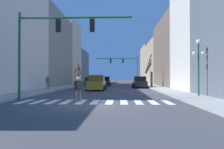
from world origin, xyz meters
TOP-DOWN VIEW (x-y plane):
  - ground_plane at (0.00, 0.00)m, footprint 240.00×240.00m
  - sidewalk_right at (6.83, 0.00)m, footprint 2.53×90.00m
  - building_row_left at (-11.10, 24.75)m, footprint 6.00×61.26m
  - building_row_right at (11.10, 26.26)m, footprint 6.00×64.52m
  - crosswalk_stripes at (-0.00, 1.65)m, footprint 9.45×2.60m
  - traffic_signal_near at (-2.98, 2.61)m, footprint 7.78×0.28m
  - traffic_signal_far at (2.54, 35.26)m, footprint 8.96×0.28m
  - street_lamp_right_corner at (7.45, 4.56)m, footprint 0.95×0.36m
  - car_driving_toward_lane at (-1.19, 13.89)m, footprint 2.08×4.85m
  - car_parked_left_mid at (4.42, 19.93)m, footprint 2.04×4.44m
  - car_parked_left_far at (-4.46, 31.01)m, footprint 1.96×4.30m
  - car_parked_right_mid at (-1.14, 26.83)m, footprint 2.11×4.61m
  - pedestrian_on_left_sidewalk at (-6.85, 13.00)m, footprint 0.65×0.45m
  - pedestrian_crossing_street at (-1.01, 1.28)m, footprint 0.54×0.53m
  - street_tree_right_far at (6.17, 21.27)m, footprint 1.22×1.28m
  - street_tree_right_near at (-7.23, 33.93)m, footprint 1.43×1.71m

SIDE VIEW (x-z plane):
  - ground_plane at x=0.00m, z-range 0.00..0.00m
  - crosswalk_stripes at x=0.00m, z-range 0.00..0.01m
  - sidewalk_right at x=6.83m, z-range 0.00..0.15m
  - car_parked_left_far at x=-4.46m, z-range -0.05..1.51m
  - car_parked_right_mid at x=-1.14m, z-range -0.05..1.61m
  - car_parked_left_mid at x=4.42m, z-range -0.06..1.62m
  - car_driving_toward_lane at x=-1.19m, z-range -0.07..1.73m
  - pedestrian_crossing_street at x=-1.01m, z-range 0.14..1.72m
  - pedestrian_on_left_sidewalk at x=-6.85m, z-range 0.30..1.95m
  - street_tree_right_near at x=-7.23m, z-range -0.09..4.14m
  - street_tree_right_far at x=6.17m, z-range -0.32..4.60m
  - street_lamp_right_corner at x=7.45m, z-range 1.03..5.28m
  - traffic_signal_near at x=-2.98m, z-range 1.41..7.41m
  - traffic_signal_far at x=2.54m, z-range 1.47..7.49m
  - building_row_right at x=11.10m, z-range -0.93..11.38m
  - building_row_left at x=-11.10m, z-range -1.11..12.62m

